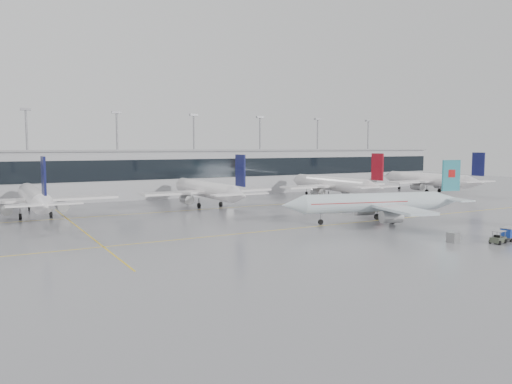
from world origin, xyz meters
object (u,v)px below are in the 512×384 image
air_canada_jet (379,203)px  baggage_cart (510,233)px  baggage_tug (498,239)px  gse_unit (453,237)px

air_canada_jet → baggage_cart: size_ratio=10.44×
baggage_tug → gse_unit: bearing=131.9°
baggage_cart → gse_unit: baggage_cart is taller
baggage_cart → gse_unit: bearing=149.8°
air_canada_jet → baggage_tug: (0.58, -22.66, -2.80)m
air_canada_jet → gse_unit: air_canada_jet is taller
baggage_tug → baggage_cart: bearing=-0.0°
air_canada_jet → baggage_cart: 22.47m
air_canada_jet → baggage_tug: air_canada_jet is taller
baggage_cart → gse_unit: (-8.23, 2.88, -0.40)m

